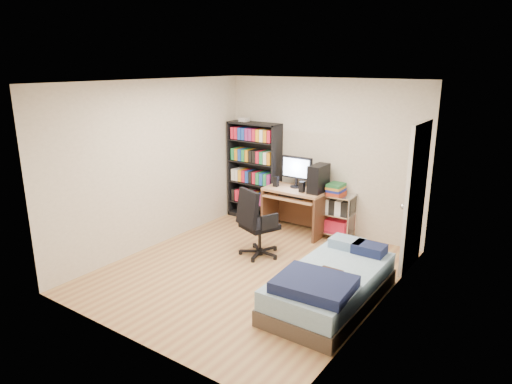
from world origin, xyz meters
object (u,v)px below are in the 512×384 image
Objects in this scene: media_shelf at (254,170)px; computer_desk at (302,193)px; bed at (330,285)px; office_chair at (257,235)px.

media_shelf is 1.12m from computer_desk.
media_shelf reaches higher than bed.
media_shelf is 1.43× the size of computer_desk.
computer_desk is at bearing 107.57° from office_chair.
bed is at bearing -2.36° from office_chair.
media_shelf reaches higher than office_chair.
bed is (1.41, -1.84, -0.44)m from computer_desk.
office_chair is at bearing 156.13° from bed.
media_shelf reaches higher than computer_desk.
computer_desk is at bearing 127.51° from bed.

